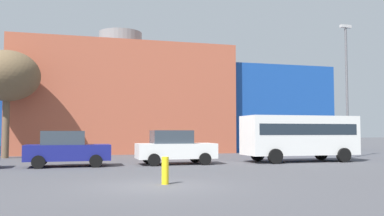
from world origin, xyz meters
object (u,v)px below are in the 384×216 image
Objects in this scene: parked_car_1 at (67,149)px; bollard_yellow_0 at (165,171)px; parked_car_2 at (175,147)px; bare_tree_0 at (7,76)px; white_bus at (299,134)px; street_lamp at (347,83)px.

parked_car_1 reaches higher than bollard_yellow_0.
parked_car_1 is 5.67m from parked_car_2.
parked_car_2 is at bearing 74.83° from bollard_yellow_0.
parked_car_2 is 13.66m from bare_tree_0.
parked_car_1 is at bearing 112.15° from bollard_yellow_0.
white_bus is at bearing -0.03° from parked_car_1.
white_bus is (7.67, -0.01, 0.70)m from parked_car_2.
bare_tree_0 is 7.95× the size of bollard_yellow_0.
parked_car_2 is 13.43m from street_lamp.
parked_car_2 is at bearing -170.49° from street_lamp.
parked_car_2 is at bearing 179.95° from white_bus.
parked_car_1 is 9.03m from bollard_yellow_0.
parked_car_2 is at bearing -39.95° from bare_tree_0.
white_bus is at bearing 40.04° from bollard_yellow_0.
bare_tree_0 is 23.26m from street_lamp.
parked_car_1 is 0.57× the size of bare_tree_0.
street_lamp is at bearing -15.32° from bare_tree_0.
white_bus reaches higher than parked_car_2.
parked_car_2 is 4.63× the size of bollard_yellow_0.
street_lamp is at bearing 35.18° from bollard_yellow_0.
street_lamp is (18.25, 2.11, 4.21)m from parked_car_1.
bare_tree_0 is at bearing 164.68° from street_lamp.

